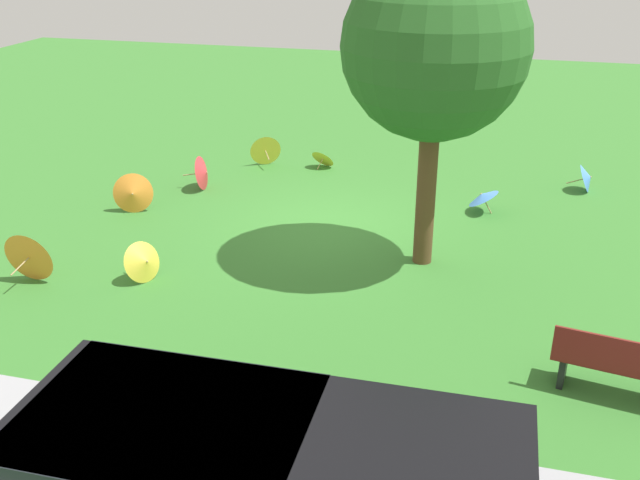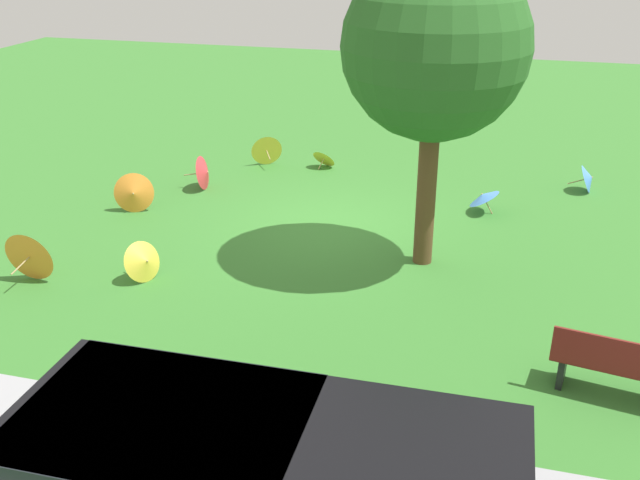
# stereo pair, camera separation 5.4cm
# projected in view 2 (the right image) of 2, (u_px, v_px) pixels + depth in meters

# --- Properties ---
(ground) EXTENTS (40.00, 40.00, 0.00)m
(ground) POSITION_uv_depth(u_px,v_px,m) (332.00, 227.00, 14.35)
(ground) COLOR #387A2D
(park_bench) EXTENTS (1.66, 0.75, 0.90)m
(park_bench) POSITION_uv_depth(u_px,v_px,m) (617.00, 366.00, 9.10)
(park_bench) COLOR maroon
(park_bench) RESTS_ON ground
(shade_tree) EXTENTS (3.00, 3.00, 5.23)m
(shade_tree) POSITION_uv_depth(u_px,v_px,m) (435.00, 48.00, 11.44)
(shade_tree) COLOR brown
(shade_tree) RESTS_ON ground
(parasol_orange_0) EXTENTS (0.90, 0.76, 0.91)m
(parasol_orange_0) POSITION_uv_depth(u_px,v_px,m) (32.00, 254.00, 12.14)
(parasol_orange_0) COLOR tan
(parasol_orange_0) RESTS_ON ground
(parasol_blue_0) EXTENTS (0.68, 0.71, 0.57)m
(parasol_blue_0) POSITION_uv_depth(u_px,v_px,m) (483.00, 197.00, 14.91)
(parasol_blue_0) COLOR tan
(parasol_blue_0) RESTS_ON ground
(parasol_yellow_0) EXTENTS (0.69, 0.62, 0.50)m
(parasol_yellow_0) POSITION_uv_depth(u_px,v_px,m) (325.00, 157.00, 17.66)
(parasol_yellow_0) COLOR tan
(parasol_yellow_0) RESTS_ON ground
(parasol_yellow_1) EXTENTS (0.76, 0.80, 0.71)m
(parasol_yellow_1) POSITION_uv_depth(u_px,v_px,m) (145.00, 261.00, 12.12)
(parasol_yellow_1) COLOR tan
(parasol_yellow_1) RESTS_ON ground
(parasol_yellow_2) EXTENTS (0.79, 0.74, 0.76)m
(parasol_yellow_2) POSITION_uv_depth(u_px,v_px,m) (266.00, 150.00, 17.81)
(parasol_yellow_2) COLOR tan
(parasol_yellow_2) RESTS_ON ground
(parasol_orange_1) EXTENTS (0.87, 0.83, 0.82)m
(parasol_orange_1) POSITION_uv_depth(u_px,v_px,m) (134.00, 193.00, 14.92)
(parasol_orange_1) COLOR tan
(parasol_orange_1) RESTS_ON ground
(parasol_blue_1) EXTENTS (0.64, 0.66, 0.64)m
(parasol_blue_1) POSITION_uv_depth(u_px,v_px,m) (589.00, 178.00, 16.06)
(parasol_blue_1) COLOR tan
(parasol_blue_1) RESTS_ON ground
(parasol_red_0) EXTENTS (0.67, 0.78, 0.77)m
(parasol_red_0) POSITION_uv_depth(u_px,v_px,m) (205.00, 173.00, 16.21)
(parasol_red_0) COLOR tan
(parasol_red_0) RESTS_ON ground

